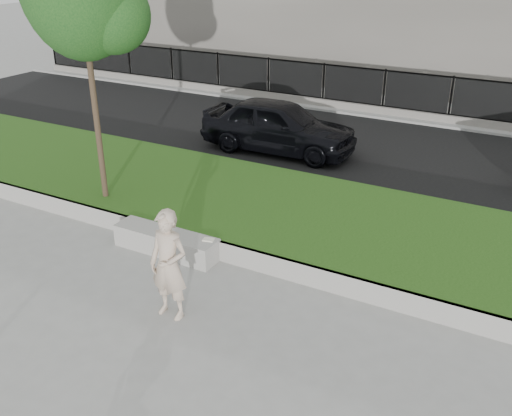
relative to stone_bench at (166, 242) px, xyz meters
The scene contains 10 objects.
ground 1.58m from the stone_bench, 30.71° to the right, with size 90.00×90.00×0.00m, color gray.
grass_bank 2.58m from the stone_bench, 58.53° to the left, with size 34.00×4.00×0.40m, color #13350D.
grass_kerb 1.37m from the stone_bench, 10.10° to the left, with size 34.00×0.08×0.40m, color gray.
street 7.82m from the stone_bench, 80.08° to the left, with size 34.00×7.00×0.04m, color black.
far_pavement 12.28m from the stone_bench, 83.70° to the left, with size 34.00×3.00×0.12m, color gray.
iron_fence 11.29m from the stone_bench, 83.14° to the left, with size 32.00×0.30×1.50m.
stone_bench is the anchor object (origin of this frame).
man 2.17m from the stone_bench, 50.87° to the right, with size 0.67×0.44×1.83m, color beige.
book 0.93m from the stone_bench, ahead, with size 0.20×0.15×0.02m, color white.
car_dark 6.26m from the stone_bench, 96.58° to the left, with size 1.76×4.37×1.49m, color black.
Camera 1 is at (4.77, -6.80, 5.42)m, focal length 40.00 mm.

